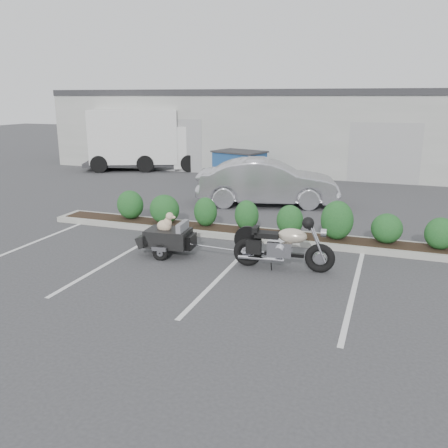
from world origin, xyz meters
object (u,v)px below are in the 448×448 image
(delivery_truck, at_px, (150,141))
(pet_trailer, at_px, (168,237))
(motorcycle, at_px, (283,247))
(sedan, at_px, (267,182))
(dumpster, at_px, (239,167))

(delivery_truck, bearing_deg, pet_trailer, -83.01)
(motorcycle, relative_size, delivery_truck, 0.32)
(motorcycle, relative_size, sedan, 0.46)
(sedan, relative_size, delivery_truck, 0.70)
(motorcycle, bearing_deg, pet_trailer, 175.27)
(motorcycle, height_order, pet_trailer, motorcycle)
(motorcycle, relative_size, pet_trailer, 1.25)
(motorcycle, xyz_separation_m, sedan, (-1.95, 6.10, 0.28))
(pet_trailer, xyz_separation_m, delivery_truck, (-7.01, 12.19, 1.01))
(pet_trailer, bearing_deg, delivery_truck, 115.60)
(pet_trailer, xyz_separation_m, sedan, (0.84, 6.08, 0.35))
(pet_trailer, distance_m, dumpster, 10.08)
(pet_trailer, distance_m, sedan, 6.14)
(sedan, height_order, delivery_truck, delivery_truck)
(motorcycle, distance_m, dumpster, 10.85)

